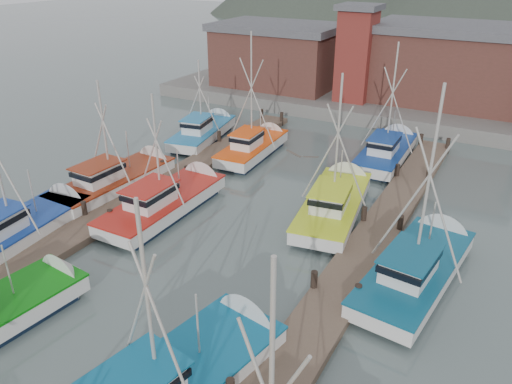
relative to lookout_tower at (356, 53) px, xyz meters
The scene contains 18 objects.
ground 33.52m from the lookout_tower, 86.53° to the right, with size 260.00×260.00×0.00m, color #546563.
dock_left 29.87m from the lookout_tower, 99.80° to the right, with size 2.30×46.00×1.50m.
dock_right 30.79m from the lookout_tower, 72.73° to the right, with size 2.30×46.00×1.50m.
quay 6.67m from the lookout_tower, 63.43° to the left, with size 44.00×16.00×1.20m, color slate.
shed_left 9.30m from the lookout_tower, 167.47° to the left, with size 12.72×8.48×6.20m.
shed_center 8.99m from the lookout_tower, 26.57° to the left, with size 14.84×9.54×6.90m.
lookout_tower is the anchor object (origin of this frame).
distant_hills 90.40m from the lookout_tower, 96.85° to the left, with size 175.00×140.00×42.00m.
boat_5 36.34m from the lookout_tower, 80.15° to the right, with size 4.90×10.46×8.80m.
boat_6 32.18m from the lookout_tower, 103.33° to the right, with size 3.88×9.33×9.49m.
boat_8 25.27m from the lookout_tower, 95.96° to the right, with size 3.30×9.37×7.98m.
boat_9 21.58m from the lookout_tower, 73.38° to the right, with size 4.25×9.69×9.10m.
boat_10 25.34m from the lookout_tower, 107.05° to the right, with size 3.38×9.37×7.96m.
boat_11 27.67m from the lookout_tower, 64.36° to the right, with size 4.10×9.68×10.18m.
boat_12 15.32m from the lookout_tower, 100.22° to the right, with size 3.79×8.31×9.69m.
boat_13 13.15m from the lookout_tower, 58.50° to the right, with size 3.71×8.98×9.27m.
boat_14 16.11m from the lookout_tower, 120.92° to the right, with size 4.12×8.89×7.20m.
gull_far 27.50m from the lookout_tower, 76.09° to the right, with size 1.55×0.64×0.24m.
Camera 1 is at (12.55, -12.06, 13.72)m, focal length 35.00 mm.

